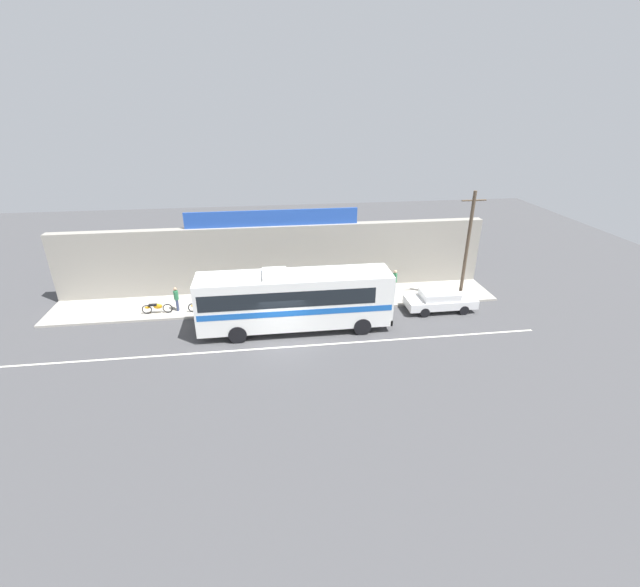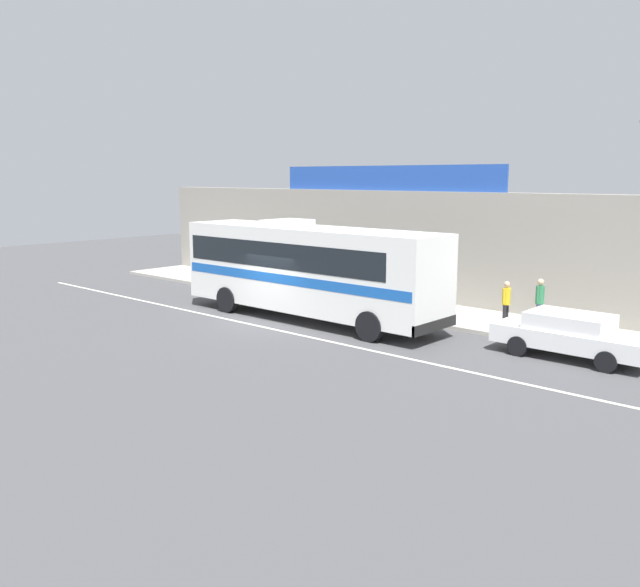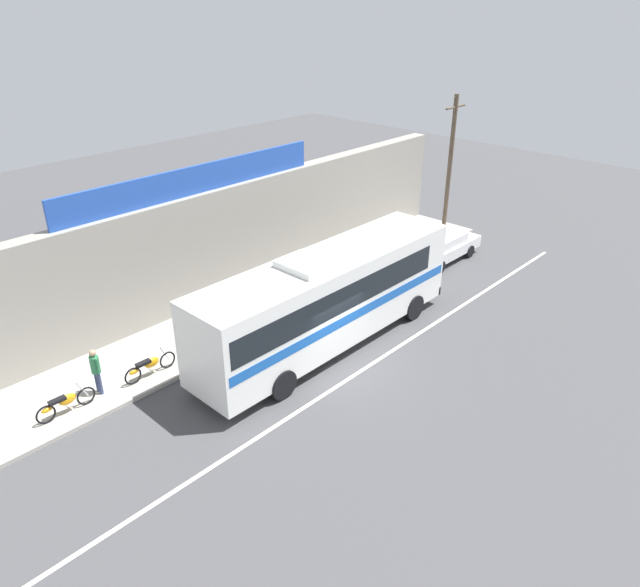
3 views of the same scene
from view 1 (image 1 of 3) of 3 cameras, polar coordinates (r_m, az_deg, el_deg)
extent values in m
plane|color=#444447|center=(25.08, -4.92, -6.19)|extent=(70.00, 70.00, 0.00)
cube|color=#A8A399|center=(29.65, -5.46, -0.99)|extent=(30.00, 3.60, 0.14)
cube|color=gray|center=(30.75, -5.81, 4.64)|extent=(30.00, 0.70, 4.80)
cube|color=#234CAD|center=(29.88, -6.36, 9.96)|extent=(11.82, 0.12, 1.10)
cube|color=silver|center=(24.40, -4.81, -7.14)|extent=(30.00, 0.14, 0.01)
cube|color=white|center=(25.30, -3.36, -0.75)|extent=(11.35, 2.48, 3.10)
cube|color=black|center=(25.05, -4.42, 0.33)|extent=(9.99, 2.50, 0.96)
cube|color=#1956B2|center=(25.43, -3.34, -1.36)|extent=(11.12, 2.50, 0.36)
cube|color=black|center=(26.08, 9.08, 0.85)|extent=(0.04, 2.23, 1.40)
cube|color=black|center=(26.84, 8.80, -2.72)|extent=(0.12, 2.48, 0.36)
cube|color=silver|center=(24.60, -6.09, 2.63)|extent=(1.40, 1.74, 0.24)
cylinder|color=black|center=(27.47, 4.58, -2.07)|extent=(1.04, 0.32, 1.04)
cylinder|color=black|center=(25.49, 5.63, -4.35)|extent=(1.04, 0.32, 1.04)
cylinder|color=black|center=(27.00, -10.71, -2.94)|extent=(1.04, 0.32, 1.04)
cylinder|color=black|center=(24.98, -10.91, -5.35)|extent=(1.04, 0.32, 1.04)
cube|color=silver|center=(29.24, 15.70, -1.06)|extent=(4.55, 1.74, 0.56)
cube|color=silver|center=(28.99, 15.63, -0.14)|extent=(2.37, 1.57, 0.48)
cube|color=black|center=(29.35, 17.20, -0.11)|extent=(0.21, 1.46, 0.34)
cylinder|color=black|center=(30.56, 17.35, -0.76)|extent=(0.62, 0.20, 0.62)
cylinder|color=black|center=(29.23, 18.62, -2.12)|extent=(0.62, 0.20, 0.62)
cylinder|color=black|center=(29.57, 12.68, -1.07)|extent=(0.62, 0.20, 0.62)
cylinder|color=black|center=(28.20, 13.77, -2.48)|extent=(0.62, 0.20, 0.62)
cylinder|color=brown|center=(29.82, 18.98, 5.76)|extent=(0.22, 0.22, 7.45)
cylinder|color=brown|center=(29.04, 19.83, 11.59)|extent=(1.60, 0.10, 0.10)
torus|color=black|center=(28.72, -13.92, -1.68)|extent=(0.62, 0.06, 0.62)
torus|color=black|center=(28.92, -16.57, -1.81)|extent=(0.62, 0.06, 0.62)
cylinder|color=silver|center=(28.61, -14.14, -1.15)|extent=(0.34, 0.04, 0.65)
cylinder|color=silver|center=(28.49, -14.41, -0.58)|extent=(0.03, 0.56, 0.03)
ellipsoid|color=orange|center=(28.73, -15.16, -1.42)|extent=(0.56, 0.22, 0.34)
cube|color=black|center=(28.72, -15.80, -1.23)|extent=(0.52, 0.20, 0.10)
ellipsoid|color=orange|center=(28.85, -16.49, -1.56)|extent=(0.36, 0.14, 0.16)
torus|color=black|center=(29.33, -19.62, -1.87)|extent=(0.62, 0.06, 0.62)
torus|color=black|center=(29.65, -22.06, -1.98)|extent=(0.62, 0.06, 0.62)
cylinder|color=silver|center=(29.23, -19.86, -1.35)|extent=(0.34, 0.04, 0.65)
cylinder|color=silver|center=(29.12, -20.14, -0.79)|extent=(0.03, 0.56, 0.03)
ellipsoid|color=orange|center=(29.39, -20.78, -1.60)|extent=(0.56, 0.22, 0.34)
cube|color=black|center=(29.42, -21.37, -1.42)|extent=(0.52, 0.20, 0.10)
ellipsoid|color=orange|center=(29.57, -21.99, -1.73)|extent=(0.36, 0.14, 0.16)
cylinder|color=navy|center=(29.49, -18.42, -1.36)|extent=(0.13, 0.13, 0.79)
cylinder|color=navy|center=(29.33, -18.48, -1.51)|extent=(0.13, 0.13, 0.79)
cylinder|color=#2D7A4C|center=(29.13, -18.63, -0.21)|extent=(0.30, 0.30, 0.59)
sphere|color=tan|center=(28.96, -18.74, 0.57)|extent=(0.21, 0.21, 0.21)
cylinder|color=#2D7A4C|center=(29.29, -18.57, 0.01)|extent=(0.08, 0.08, 0.55)
cylinder|color=#2D7A4C|center=(28.94, -18.70, -0.32)|extent=(0.08, 0.08, 0.55)
cylinder|color=navy|center=(30.95, 9.80, 0.88)|extent=(0.13, 0.13, 0.85)
cylinder|color=navy|center=(30.79, 9.90, 0.75)|extent=(0.13, 0.13, 0.85)
cylinder|color=#2D7A4C|center=(30.58, 9.95, 2.08)|extent=(0.30, 0.30, 0.63)
sphere|color=tan|center=(30.42, 10.01, 2.89)|extent=(0.23, 0.23, 0.23)
cylinder|color=#2D7A4C|center=(30.75, 9.85, 2.28)|extent=(0.08, 0.08, 0.58)
cylinder|color=#2D7A4C|center=(30.40, 10.06, 2.00)|extent=(0.08, 0.08, 0.58)
cylinder|color=black|center=(30.12, 8.44, 0.24)|extent=(0.13, 0.13, 0.79)
cylinder|color=black|center=(29.97, 8.53, 0.10)|extent=(0.13, 0.13, 0.79)
cylinder|color=gold|center=(29.77, 8.56, 1.38)|extent=(0.30, 0.30, 0.59)
sphere|color=tan|center=(29.61, 8.61, 2.16)|extent=(0.21, 0.21, 0.21)
cylinder|color=gold|center=(29.94, 8.46, 1.59)|extent=(0.08, 0.08, 0.54)
cylinder|color=gold|center=(29.58, 8.67, 1.29)|extent=(0.08, 0.08, 0.54)
camera|label=2|loc=(20.49, 62.35, -10.60)|focal=37.41mm
camera|label=3|loc=(16.01, -60.14, 9.34)|focal=33.31mm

